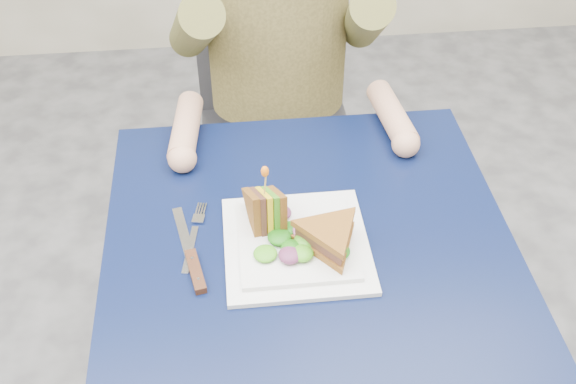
{
  "coord_description": "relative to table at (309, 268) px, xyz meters",
  "views": [
    {
      "loc": [
        -0.13,
        -0.85,
        1.63
      ],
      "look_at": [
        -0.04,
        0.03,
        0.82
      ],
      "focal_mm": 42.0,
      "sensor_mm": 36.0,
      "label": 1
    }
  ],
  "objects": [
    {
      "name": "onion_ring",
      "position": [
        -0.01,
        -0.01,
        0.11
      ],
      "size": [
        0.04,
        0.04,
        0.02
      ],
      "primitive_type": "torus",
      "rotation": [
        0.44,
        0.0,
        0.0
      ],
      "color": "#9E4C7A",
      "rests_on": "plate"
    },
    {
      "name": "plate",
      "position": [
        -0.03,
        -0.02,
        0.09
      ],
      "size": [
        0.26,
        0.26,
        0.02
      ],
      "color": "white",
      "rests_on": "table"
    },
    {
      "name": "sandwich_flat",
      "position": [
        0.03,
        -0.04,
        0.12
      ],
      "size": [
        0.2,
        0.2,
        0.05
      ],
      "color": "brown",
      "rests_on": "plate"
    },
    {
      "name": "toothpick",
      "position": [
        -0.08,
        0.03,
        0.2
      ],
      "size": [
        0.01,
        0.01,
        0.06
      ],
      "primitive_type": "cylinder",
      "rotation": [
        0.14,
        0.07,
        0.0
      ],
      "color": "tan",
      "rests_on": "sandwich_upright"
    },
    {
      "name": "chair",
      "position": [
        0.0,
        0.71,
        -0.11
      ],
      "size": [
        0.42,
        0.4,
        0.93
      ],
      "color": "#47474C",
      "rests_on": "ground"
    },
    {
      "name": "sandwich_upright",
      "position": [
        -0.08,
        0.03,
        0.13
      ],
      "size": [
        0.08,
        0.13,
        0.13
      ],
      "color": "brown",
      "rests_on": "plate"
    },
    {
      "name": "knife",
      "position": [
        -0.21,
        -0.04,
        0.09
      ],
      "size": [
        0.06,
        0.22,
        0.02
      ],
      "color": "silver",
      "rests_on": "table"
    },
    {
      "name": "fork",
      "position": [
        -0.21,
        0.02,
        0.08
      ],
      "size": [
        0.05,
        0.18,
        0.01
      ],
      "color": "silver",
      "rests_on": "table"
    },
    {
      "name": "toothpick_frill",
      "position": [
        -0.08,
        0.03,
        0.23
      ],
      "size": [
        0.01,
        0.01,
        0.02
      ],
      "primitive_type": "ellipsoid",
      "color": "orange",
      "rests_on": "sandwich_upright"
    },
    {
      "name": "lettuce_spill",
      "position": [
        -0.02,
        -0.01,
        0.11
      ],
      "size": [
        0.15,
        0.13,
        0.02
      ],
      "primitive_type": null,
      "color": "#337A14",
      "rests_on": "plate"
    },
    {
      "name": "table",
      "position": [
        0.0,
        0.0,
        0.0
      ],
      "size": [
        0.75,
        0.75,
        0.73
      ],
      "color": "black",
      "rests_on": "ground"
    }
  ]
}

